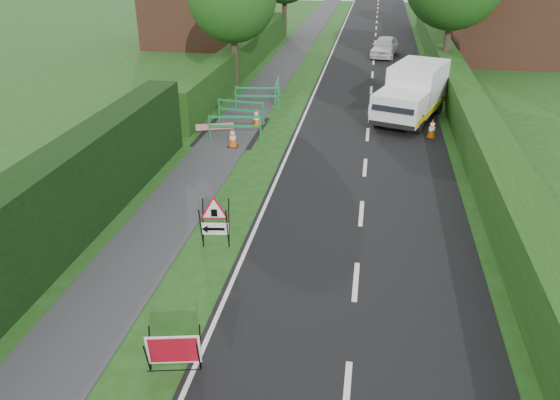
{
  "coord_description": "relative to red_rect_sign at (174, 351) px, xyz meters",
  "views": [
    {
      "loc": [
        2.54,
        -9.74,
        7.34
      ],
      "look_at": [
        0.45,
        2.47,
        1.26
      ],
      "focal_mm": 35.0,
      "sensor_mm": 36.0,
      "label": 1
    }
  ],
  "objects": [
    {
      "name": "traffic_cone_0",
      "position": [
        5.67,
        14.01,
        -0.08
      ],
      "size": [
        0.38,
        0.38,
        0.79
      ],
      "color": "black",
      "rests_on": "ground"
    },
    {
      "name": "hatchback_car",
      "position": [
        3.83,
        29.96,
        0.16
      ],
      "size": [
        2.01,
        3.89,
        1.27
      ],
      "primitive_type": "imported",
      "rotation": [
        0.0,
        0.0,
        -0.14
      ],
      "color": "white",
      "rests_on": "ground"
    },
    {
      "name": "hedge_east",
      "position": [
        7.18,
        18.45,
        -0.47
      ],
      "size": [
        1.2,
        50.0,
        1.5
      ],
      "primitive_type": "cube",
      "color": "#14380F",
      "rests_on": "ground"
    },
    {
      "name": "hedge_west_near",
      "position": [
        -4.32,
        2.45,
        -0.47
      ],
      "size": [
        1.1,
        18.0,
        2.5
      ],
      "primitive_type": "cube",
      "color": "black",
      "rests_on": "ground"
    },
    {
      "name": "traffic_cone_3",
      "position": [
        -1.85,
        11.7,
        -0.08
      ],
      "size": [
        0.38,
        0.38,
        0.79
      ],
      "color": "black",
      "rests_on": "ground"
    },
    {
      "name": "traffic_cone_1",
      "position": [
        5.56,
        16.25,
        -0.08
      ],
      "size": [
        0.38,
        0.38,
        0.79
      ],
      "color": "black",
      "rests_on": "ground"
    },
    {
      "name": "footpath",
      "position": [
        -2.32,
        37.45,
        -0.47
      ],
      "size": [
        2.0,
        90.0,
        0.02
      ],
      "primitive_type": "cube",
      "color": "#2D2D30",
      "rests_on": "ground"
    },
    {
      "name": "ped_barrier_0",
      "position": [
        -1.96,
        12.53,
        0.16
      ],
      "size": [
        2.09,
        0.67,
        1.0
      ],
      "rotation": [
        0.0,
        0.0,
        0.16
      ],
      "color": "#167B3B",
      "rests_on": "ground"
    },
    {
      "name": "redwhite_plank",
      "position": [
        -2.82,
        12.63,
        -0.47
      ],
      "size": [
        1.43,
        0.54,
        0.25
      ],
      "primitive_type": "cube",
      "rotation": [
        0.0,
        0.0,
        0.34
      ],
      "color": "red",
      "rests_on": "ground"
    },
    {
      "name": "ped_barrier_2",
      "position": [
        -2.02,
        17.0,
        0.16
      ],
      "size": [
        2.09,
        0.59,
        1.0
      ],
      "rotation": [
        0.0,
        0.0,
        0.12
      ],
      "color": "#167B3B",
      "rests_on": "ground"
    },
    {
      "name": "ped_barrier_3",
      "position": [
        -1.27,
        18.17,
        0.16
      ],
      "size": [
        0.54,
        2.08,
        1.0
      ],
      "rotation": [
        0.0,
        0.0,
        1.66
      ],
      "color": "#167B3B",
      "rests_on": "ground"
    },
    {
      "name": "traffic_cone_4",
      "position": [
        -1.47,
        14.24,
        -0.08
      ],
      "size": [
        0.38,
        0.38,
        0.79
      ],
      "color": "black",
      "rests_on": "ground"
    },
    {
      "name": "traffic_cone_2",
      "position": [
        5.28,
        18.33,
        -0.08
      ],
      "size": [
        0.38,
        0.38,
        0.79
      ],
      "color": "black",
      "rests_on": "ground"
    },
    {
      "name": "red_rect_sign",
      "position": [
        0.0,
        0.0,
        0.0
      ],
      "size": [
        1.06,
        0.78,
        0.83
      ],
      "rotation": [
        0.0,
        0.0,
        0.22
      ],
      "color": "black",
      "rests_on": "ground"
    },
    {
      "name": "house_west",
      "position": [
        -9.32,
        32.45,
        2.42
      ],
      "size": [
        7.5,
        7.4,
        7.88
      ],
      "color": "brown",
      "rests_on": "ground"
    },
    {
      "name": "ground",
      "position": [
        0.68,
        2.45,
        -0.47
      ],
      "size": [
        120.0,
        120.0,
        0.0
      ],
      "primitive_type": "plane",
      "color": "#1E4112",
      "rests_on": "ground"
    },
    {
      "name": "ped_barrier_1",
      "position": [
        -2.23,
        14.68,
        0.16
      ],
      "size": [
        2.08,
        0.54,
        1.0
      ],
      "rotation": [
        0.0,
        0.0,
        -0.1
      ],
      "color": "#167B3B",
      "rests_on": "ground"
    },
    {
      "name": "hedge_west_far",
      "position": [
        -4.32,
        24.45,
        -0.47
      ],
      "size": [
        1.0,
        24.0,
        1.8
      ],
      "primitive_type": "cube",
      "color": "#14380F",
      "rests_on": "ground"
    },
    {
      "name": "triangle_sign",
      "position": [
        -0.5,
        4.41,
        0.39
      ],
      "size": [
        0.96,
        0.96,
        1.24
      ],
      "rotation": [
        0.0,
        0.0,
        0.15
      ],
      "color": "black",
      "rests_on": "ground"
    },
    {
      "name": "road_surface",
      "position": [
        3.18,
        37.45,
        -0.47
      ],
      "size": [
        6.0,
        90.0,
        0.02
      ],
      "primitive_type": "cube",
      "color": "black",
      "rests_on": "ground"
    },
    {
      "name": "works_van",
      "position": [
        4.95,
        16.44,
        0.73
      ],
      "size": [
        3.44,
        5.33,
        2.28
      ],
      "rotation": [
        0.0,
        0.0,
        -0.33
      ],
      "color": "silver",
      "rests_on": "ground"
    },
    {
      "name": "house_east_a",
      "position": [
        11.68,
        30.45,
        2.42
      ],
      "size": [
        7.5,
        7.4,
        7.88
      ],
      "color": "brown",
      "rests_on": "ground"
    }
  ]
}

